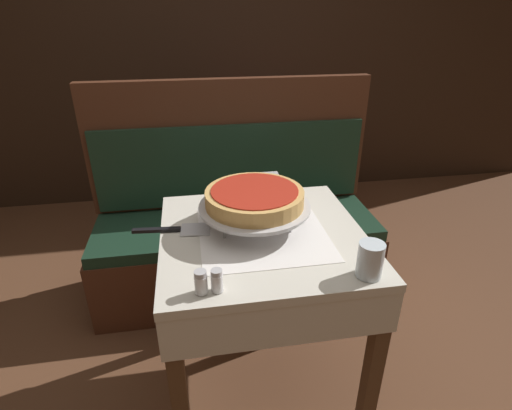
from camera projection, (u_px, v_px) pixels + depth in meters
name	position (u px, v px, depth m)	size (l,w,h in m)	color
ground_plane	(261.00, 386.00, 1.73)	(14.00, 14.00, 0.00)	brown
dining_table_front	(262.00, 260.00, 1.43)	(0.70, 0.70, 0.77)	beige
dining_table_rear	(268.00, 133.00, 2.82)	(0.65, 0.65, 0.78)	red
booth_bench	(236.00, 236.00, 2.22)	(1.51, 0.51, 1.14)	#4C2819
back_wall_panel	(213.00, 46.00, 2.99)	(6.00, 0.04, 2.40)	black
pizza_pan_stand	(255.00, 207.00, 1.39)	(0.39, 0.39, 0.08)	#ADADB2
deep_dish_pizza	(255.00, 197.00, 1.38)	(0.34, 0.34, 0.06)	tan
pizza_server	(175.00, 230.00, 1.39)	(0.27, 0.09, 0.01)	#BCBCC1
water_glass_near	(370.00, 260.00, 1.14)	(0.08, 0.08, 0.11)	silver
salt_shaker	(201.00, 282.00, 1.08)	(0.04, 0.04, 0.07)	silver
pepper_shaker	(217.00, 281.00, 1.09)	(0.03, 0.03, 0.07)	silver
napkin_holder	(266.00, 184.00, 1.64)	(0.10, 0.05, 0.09)	#B2B2B7
condiment_caddy	(267.00, 114.00, 2.70)	(0.14, 0.14, 0.16)	black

